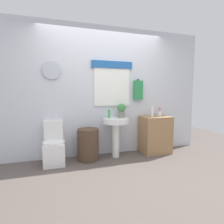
% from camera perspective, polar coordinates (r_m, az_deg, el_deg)
% --- Properties ---
extents(ground_plane, '(8.00, 8.00, 0.00)m').
position_cam_1_polar(ground_plane, '(2.94, 3.34, -19.51)').
color(ground_plane, '#564C47').
extents(back_wall, '(4.40, 0.18, 2.60)m').
position_cam_1_polar(back_wall, '(3.76, -2.72, 6.52)').
color(back_wall, silver).
rests_on(back_wall, ground_plane).
extents(toilet, '(0.38, 0.51, 0.78)m').
position_cam_1_polar(toilet, '(3.51, -17.79, -10.41)').
color(toilet, white).
rests_on(toilet, ground_plane).
extents(laundry_hamper, '(0.41, 0.41, 0.60)m').
position_cam_1_polar(laundry_hamper, '(3.52, -7.53, -10.08)').
color(laundry_hamper, '#4C3828').
rests_on(laundry_hamper, ground_plane).
extents(pedestal_sink, '(0.51, 0.51, 0.78)m').
position_cam_1_polar(pedestal_sink, '(3.58, 1.15, -5.04)').
color(pedestal_sink, white).
rests_on(pedestal_sink, ground_plane).
extents(faucet, '(0.03, 0.03, 0.10)m').
position_cam_1_polar(faucet, '(3.66, 0.57, -0.94)').
color(faucet, silver).
rests_on(faucet, pedestal_sink).
extents(wooden_cabinet, '(0.59, 0.44, 0.78)m').
position_cam_1_polar(wooden_cabinet, '(3.99, 13.44, -6.92)').
color(wooden_cabinet, '#9E754C').
rests_on(wooden_cabinet, ground_plane).
extents(soap_bottle, '(0.05, 0.05, 0.17)m').
position_cam_1_polar(soap_bottle, '(3.55, -0.93, -0.59)').
color(soap_bottle, green).
rests_on(soap_bottle, pedestal_sink).
extents(potted_plant, '(0.17, 0.17, 0.28)m').
position_cam_1_polar(potted_plant, '(3.63, 2.96, 0.68)').
color(potted_plant, slate).
rests_on(potted_plant, pedestal_sink).
extents(lotion_bottle, '(0.05, 0.05, 0.22)m').
position_cam_1_polar(lotion_bottle, '(3.82, 12.58, 0.15)').
color(lotion_bottle, white).
rests_on(lotion_bottle, wooden_cabinet).
extents(toothbrush_cup, '(0.08, 0.08, 0.19)m').
position_cam_1_polar(toothbrush_cup, '(3.98, 14.72, -0.47)').
color(toothbrush_cup, silver).
rests_on(toothbrush_cup, wooden_cabinet).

